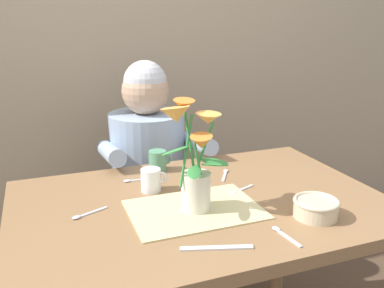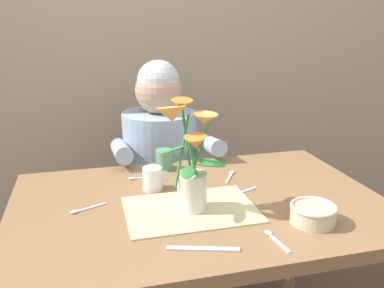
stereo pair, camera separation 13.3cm
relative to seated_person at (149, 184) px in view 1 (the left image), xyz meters
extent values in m
cube|color=tan|center=(0.02, 0.43, 0.69)|extent=(4.00, 0.10, 2.50)
cube|color=olive|center=(0.02, -0.62, 0.16)|extent=(1.20, 0.80, 0.04)
cylinder|color=olive|center=(-0.52, -0.28, -0.21)|extent=(0.06, 0.06, 0.70)
cylinder|color=olive|center=(0.56, -0.28, -0.21)|extent=(0.06, 0.06, 0.70)
cylinder|color=#4C4C56|center=(0.00, 0.00, -0.36)|extent=(0.30, 0.30, 0.40)
cylinder|color=#99ADC6|center=(0.00, 0.00, 0.09)|extent=(0.34, 0.34, 0.50)
sphere|color=tan|center=(0.00, 0.00, 0.44)|extent=(0.21, 0.21, 0.21)
sphere|color=silver|center=(0.00, 0.00, 0.48)|extent=(0.19, 0.19, 0.19)
cylinder|color=#99ADC6|center=(-0.19, -0.14, 0.22)|extent=(0.07, 0.33, 0.12)
cylinder|color=#99ADC6|center=(0.19, -0.14, 0.22)|extent=(0.07, 0.33, 0.12)
cube|color=beige|center=(-0.03, -0.67, 0.18)|extent=(0.40, 0.28, 0.00)
cylinder|color=silver|center=(-0.02, -0.67, 0.24)|extent=(0.09, 0.09, 0.12)
cylinder|color=#388E42|center=(0.00, -0.67, 0.36)|extent=(0.05, 0.06, 0.19)
cone|color=#EFA84C|center=(0.02, -0.67, 0.46)|extent=(0.11, 0.11, 0.04)
sphere|color=#E5D14C|center=(0.02, -0.67, 0.47)|extent=(0.02, 0.02, 0.02)
cylinder|color=#388E42|center=(-0.03, -0.65, 0.38)|extent=(0.02, 0.07, 0.23)
cone|color=orange|center=(-0.04, -0.62, 0.50)|extent=(0.07, 0.07, 0.04)
sphere|color=#E5D14C|center=(-0.04, -0.62, 0.50)|extent=(0.02, 0.02, 0.02)
cylinder|color=#388E42|center=(-0.05, -0.67, 0.37)|extent=(0.06, 0.05, 0.21)
cone|color=#EFA84C|center=(-0.08, -0.66, 0.48)|extent=(0.12, 0.12, 0.06)
sphere|color=#E5D14C|center=(-0.08, -0.66, 0.49)|extent=(0.02, 0.02, 0.02)
cylinder|color=#388E42|center=(-0.02, -0.70, 0.34)|extent=(0.04, 0.03, 0.14)
cone|color=orange|center=(-0.03, -0.72, 0.41)|extent=(0.09, 0.10, 0.05)
sphere|color=#E5D14C|center=(-0.03, -0.72, 0.41)|extent=(0.02, 0.02, 0.02)
ellipsoid|color=#388E42|center=(-0.05, -0.73, 0.33)|extent=(0.08, 0.10, 0.02)
ellipsoid|color=#388E42|center=(-0.08, -0.66, 0.37)|extent=(0.10, 0.06, 0.04)
ellipsoid|color=#388E42|center=(0.04, -0.68, 0.33)|extent=(0.09, 0.05, 0.04)
ellipsoid|color=#388E42|center=(0.01, -0.72, 0.34)|extent=(0.09, 0.09, 0.04)
cylinder|color=beige|center=(0.29, -0.84, 0.20)|extent=(0.13, 0.13, 0.05)
torus|color=beige|center=(0.29, -0.84, 0.23)|extent=(0.14, 0.14, 0.01)
cube|color=silver|center=(-0.05, -0.90, 0.18)|extent=(0.19, 0.07, 0.00)
cylinder|color=#569970|center=(-0.04, -0.30, 0.22)|extent=(0.07, 0.07, 0.08)
torus|color=#569970|center=(0.00, -0.30, 0.22)|extent=(0.04, 0.01, 0.04)
cylinder|color=silver|center=(-0.11, -0.48, 0.22)|extent=(0.07, 0.07, 0.08)
torus|color=silver|center=(-0.08, -0.48, 0.22)|extent=(0.04, 0.01, 0.04)
cube|color=silver|center=(0.18, -0.45, 0.18)|extent=(0.06, 0.09, 0.00)
ellipsoid|color=silver|center=(0.20, -0.41, 0.18)|extent=(0.03, 0.03, 0.01)
cube|color=silver|center=(-0.33, -0.58, 0.18)|extent=(0.10, 0.05, 0.00)
ellipsoid|color=silver|center=(-0.38, -0.60, 0.18)|extent=(0.03, 0.03, 0.01)
cube|color=silver|center=(0.19, -0.58, 0.18)|extent=(0.10, 0.05, 0.00)
ellipsoid|color=silver|center=(0.14, -0.60, 0.18)|extent=(0.03, 0.03, 0.01)
cube|color=silver|center=(-0.12, -0.37, 0.18)|extent=(0.10, 0.01, 0.00)
ellipsoid|color=silver|center=(-0.17, -0.37, 0.18)|extent=(0.03, 0.02, 0.01)
cube|color=silver|center=(0.15, -0.92, 0.18)|extent=(0.02, 0.10, 0.00)
ellipsoid|color=silver|center=(0.14, -0.87, 0.18)|extent=(0.02, 0.03, 0.01)
camera|label=1|loc=(-0.45, -1.76, 0.75)|focal=38.64mm
camera|label=2|loc=(-0.32, -1.80, 0.75)|focal=38.64mm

